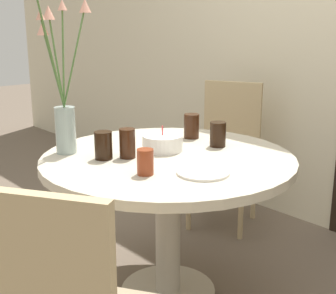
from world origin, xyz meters
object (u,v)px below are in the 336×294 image
object	(u,v)px
chair_near_front	(227,145)
drink_glass_0	(191,126)
drink_glass_3	(218,134)
drink_glass_1	(103,145)
drink_glass_2	(145,162)
flower_vase	(62,90)
drink_glass_4	(127,143)
birthday_cake	(162,143)
side_plate	(203,173)

from	to	relation	value
chair_near_front	drink_glass_0	size ratio (longest dim) A/B	7.30
drink_glass_0	drink_glass_3	world-z (taller)	drink_glass_0
drink_glass_1	drink_glass_2	size ratio (longest dim) A/B	1.19
drink_glass_3	flower_vase	bearing A→B (deg)	-122.85
drink_glass_0	drink_glass_1	size ratio (longest dim) A/B	1.02
chair_near_front	flower_vase	world-z (taller)	flower_vase
drink_glass_0	drink_glass_4	distance (m)	0.48
flower_vase	birthday_cake	bearing A→B (deg)	52.85
side_plate	drink_glass_4	distance (m)	0.40
chair_near_front	drink_glass_3	xyz separation A→B (m)	(0.45, -0.60, 0.25)
side_plate	drink_glass_1	distance (m)	0.48
chair_near_front	drink_glass_1	distance (m)	1.19
birthday_cake	flower_vase	distance (m)	0.52
chair_near_front	side_plate	xyz separation A→B (m)	(0.70, -0.96, 0.19)
side_plate	drink_glass_1	xyz separation A→B (m)	(-0.44, -0.17, 0.06)
drink_glass_4	flower_vase	bearing A→B (deg)	-147.42
chair_near_front	drink_glass_4	world-z (taller)	chair_near_front
drink_glass_3	drink_glass_4	size ratio (longest dim) A/B	0.91
chair_near_front	drink_glass_4	size ratio (longest dim) A/B	6.97
drink_glass_4	drink_glass_0	bearing A→B (deg)	98.61
drink_glass_2	flower_vase	bearing A→B (deg)	-171.42
flower_vase	drink_glass_1	bearing A→B (deg)	20.48
drink_glass_3	side_plate	bearing A→B (deg)	-55.35
side_plate	drink_glass_2	bearing A→B (deg)	-129.98
drink_glass_3	birthday_cake	bearing A→B (deg)	-115.86
flower_vase	drink_glass_2	size ratio (longest dim) A/B	7.29
side_plate	drink_glass_1	bearing A→B (deg)	-158.33
flower_vase	side_plate	size ratio (longest dim) A/B	3.56
drink_glass_2	drink_glass_3	distance (m)	0.55
side_plate	drink_glass_3	distance (m)	0.44
side_plate	drink_glass_4	world-z (taller)	drink_glass_4
drink_glass_1	chair_near_front	bearing A→B (deg)	103.09
flower_vase	drink_glass_3	size ratio (longest dim) A/B	6.29
side_plate	drink_glass_2	size ratio (longest dim) A/B	2.05
birthday_cake	side_plate	bearing A→B (deg)	-16.47
flower_vase	drink_glass_0	world-z (taller)	flower_vase
chair_near_front	drink_glass_4	bearing A→B (deg)	-98.02
chair_near_front	drink_glass_2	distance (m)	1.29
drink_glass_0	chair_near_front	bearing A→B (deg)	113.31
flower_vase	drink_glass_4	xyz separation A→B (m)	(0.26, 0.17, -0.23)
birthday_cake	drink_glass_4	distance (m)	0.20
drink_glass_1	drink_glass_2	xyz separation A→B (m)	(0.29, -0.00, -0.01)
birthday_cake	drink_glass_4	world-z (taller)	drink_glass_4
side_plate	drink_glass_4	bearing A→B (deg)	-167.49
chair_near_front	drink_glass_2	world-z (taller)	chair_near_front
chair_near_front	drink_glass_1	bearing A→B (deg)	-101.92
chair_near_front	drink_glass_1	xyz separation A→B (m)	(0.26, -1.14, 0.25)
drink_glass_4	drink_glass_2	bearing A→B (deg)	-20.99
chair_near_front	drink_glass_1	world-z (taller)	chair_near_front
drink_glass_1	drink_glass_3	distance (m)	0.57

